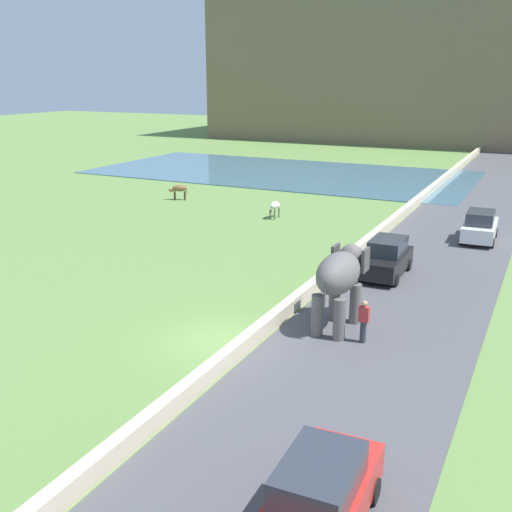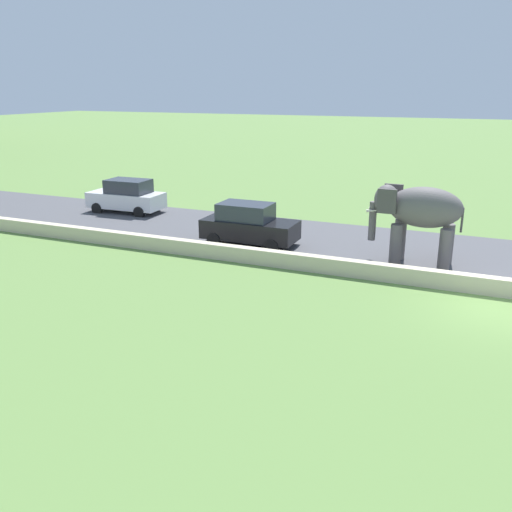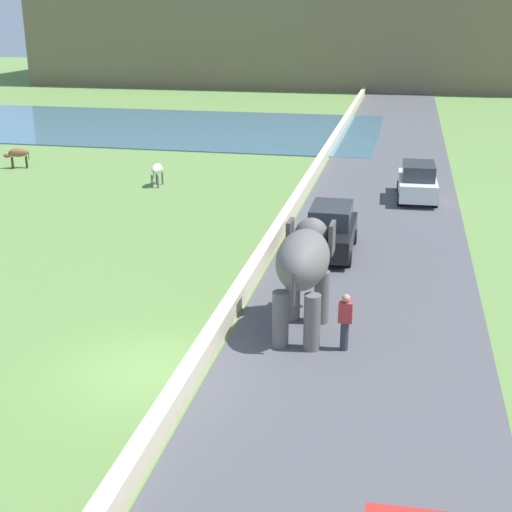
{
  "view_description": "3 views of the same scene",
  "coord_description": "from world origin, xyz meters",
  "px_view_note": "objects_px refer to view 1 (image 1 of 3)",
  "views": [
    {
      "loc": [
        10.04,
        -17.3,
        9.13
      ],
      "look_at": [
        -0.87,
        4.7,
        1.8
      ],
      "focal_mm": 42.59,
      "sensor_mm": 36.0,
      "label": 1
    },
    {
      "loc": [
        -17.13,
        0.69,
        6.46
      ],
      "look_at": [
        -1.74,
        7.3,
        1.29
      ],
      "focal_mm": 38.54,
      "sensor_mm": 36.0,
      "label": 2
    },
    {
      "loc": [
        5.87,
        -14.78,
        8.53
      ],
      "look_at": [
        1.5,
        5.81,
        1.15
      ],
      "focal_mm": 49.46,
      "sensor_mm": 36.0,
      "label": 3
    }
  ],
  "objects_px": {
    "car_red": "(321,495)",
    "elephant": "(340,277)",
    "cow_brown": "(179,189)",
    "car_black": "(386,258)",
    "cow_white": "(275,206)",
    "car_white": "(480,226)",
    "person_beside_elephant": "(364,321)"
  },
  "relations": [
    {
      "from": "car_red",
      "to": "cow_brown",
      "type": "bearing_deg",
      "value": 127.93
    },
    {
      "from": "elephant",
      "to": "car_white",
      "type": "bearing_deg",
      "value": 78.41
    },
    {
      "from": "car_white",
      "to": "car_red",
      "type": "relative_size",
      "value": 1.0
    },
    {
      "from": "elephant",
      "to": "person_beside_elephant",
      "type": "distance_m",
      "value": 1.96
    },
    {
      "from": "person_beside_elephant",
      "to": "cow_white",
      "type": "height_order",
      "value": "person_beside_elephant"
    },
    {
      "from": "elephant",
      "to": "person_beside_elephant",
      "type": "height_order",
      "value": "elephant"
    },
    {
      "from": "person_beside_elephant",
      "to": "car_red",
      "type": "xyz_separation_m",
      "value": [
        1.91,
        -9.38,
        0.03
      ]
    },
    {
      "from": "person_beside_elephant",
      "to": "car_black",
      "type": "distance_m",
      "value": 7.91
    },
    {
      "from": "car_black",
      "to": "cow_brown",
      "type": "relative_size",
      "value": 2.87
    },
    {
      "from": "person_beside_elephant",
      "to": "car_white",
      "type": "height_order",
      "value": "car_white"
    },
    {
      "from": "car_black",
      "to": "cow_white",
      "type": "bearing_deg",
      "value": 138.21
    },
    {
      "from": "car_red",
      "to": "elephant",
      "type": "bearing_deg",
      "value": 106.92
    },
    {
      "from": "car_black",
      "to": "cow_white",
      "type": "xyz_separation_m",
      "value": [
        -9.77,
        8.73,
        -0.06
      ]
    },
    {
      "from": "elephant",
      "to": "person_beside_elephant",
      "type": "bearing_deg",
      "value": -37.99
    },
    {
      "from": "car_white",
      "to": "car_red",
      "type": "xyz_separation_m",
      "value": [
        0.0,
        -25.68,
        0.0
      ]
    },
    {
      "from": "car_red",
      "to": "cow_brown",
      "type": "height_order",
      "value": "car_red"
    },
    {
      "from": "person_beside_elephant",
      "to": "car_red",
      "type": "relative_size",
      "value": 0.4
    },
    {
      "from": "elephant",
      "to": "cow_brown",
      "type": "distance_m",
      "value": 26.11
    },
    {
      "from": "elephant",
      "to": "car_black",
      "type": "xyz_separation_m",
      "value": [
        -0.01,
        6.84,
        -1.14
      ]
    },
    {
      "from": "car_white",
      "to": "car_black",
      "type": "distance_m",
      "value": 9.06
    },
    {
      "from": "elephant",
      "to": "car_white",
      "type": "xyz_separation_m",
      "value": [
        3.15,
        15.34,
        -1.14
      ]
    },
    {
      "from": "car_white",
      "to": "cow_brown",
      "type": "height_order",
      "value": "car_white"
    },
    {
      "from": "person_beside_elephant",
      "to": "elephant",
      "type": "bearing_deg",
      "value": 142.01
    },
    {
      "from": "elephant",
      "to": "cow_brown",
      "type": "bearing_deg",
      "value": 136.48
    },
    {
      "from": "cow_brown",
      "to": "cow_white",
      "type": "xyz_separation_m",
      "value": [
        9.14,
        -2.38,
        0.0
      ]
    },
    {
      "from": "car_white",
      "to": "car_black",
      "type": "bearing_deg",
      "value": -110.36
    },
    {
      "from": "elephant",
      "to": "car_white",
      "type": "relative_size",
      "value": 0.86
    },
    {
      "from": "person_beside_elephant",
      "to": "car_black",
      "type": "bearing_deg",
      "value": 99.05
    },
    {
      "from": "car_red",
      "to": "car_white",
      "type": "bearing_deg",
      "value": 90.0
    },
    {
      "from": "car_white",
      "to": "elephant",
      "type": "bearing_deg",
      "value": -101.59
    },
    {
      "from": "elephant",
      "to": "car_white",
      "type": "height_order",
      "value": "elephant"
    },
    {
      "from": "car_black",
      "to": "cow_brown",
      "type": "xyz_separation_m",
      "value": [
        -18.91,
        11.12,
        -0.06
      ]
    }
  ]
}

